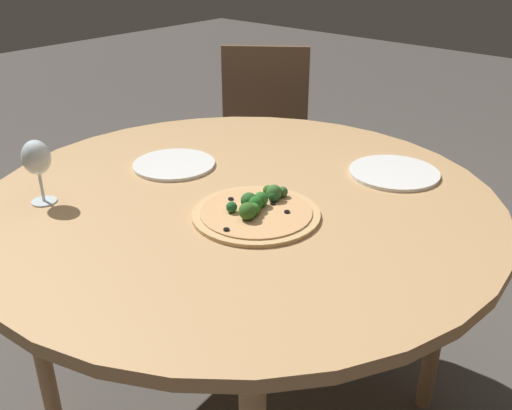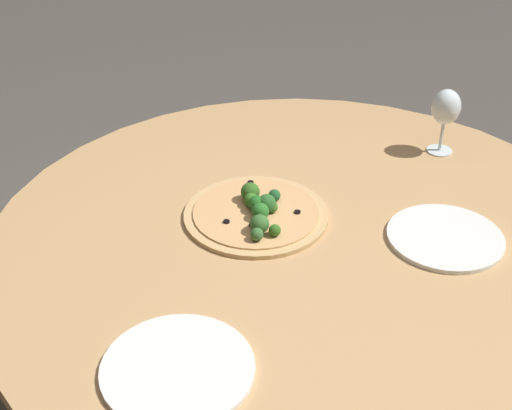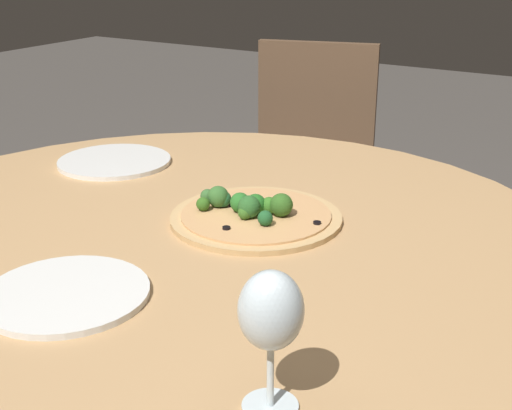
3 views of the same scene
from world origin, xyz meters
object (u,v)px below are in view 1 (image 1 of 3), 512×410
object	(u,v)px
chair_2	(263,152)
plate_far	(394,172)
wine_glass	(37,159)
pizza	(256,210)
plate_near	(174,164)

from	to	relation	value
chair_2	plate_far	xyz separation A→B (m)	(-0.84, 0.41, 0.27)
wine_glass	plate_far	world-z (taller)	wine_glass
chair_2	plate_far	distance (m)	0.98
chair_2	pizza	bearing A→B (deg)	-87.32
wine_glass	pizza	bearing A→B (deg)	-146.26
wine_glass	chair_2	bearing A→B (deg)	-77.25
chair_2	pizza	size ratio (longest dim) A/B	3.02
chair_2	wine_glass	distance (m)	1.26
plate_near	plate_far	size ratio (longest dim) A/B	0.94
plate_near	chair_2	bearing A→B (deg)	-67.23
chair_2	plate_near	bearing A→B (deg)	-104.39
pizza	wine_glass	bearing A→B (deg)	33.74
pizza	plate_near	distance (m)	0.40
chair_2	plate_far	world-z (taller)	chair_2
wine_glass	plate_near	world-z (taller)	wine_glass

